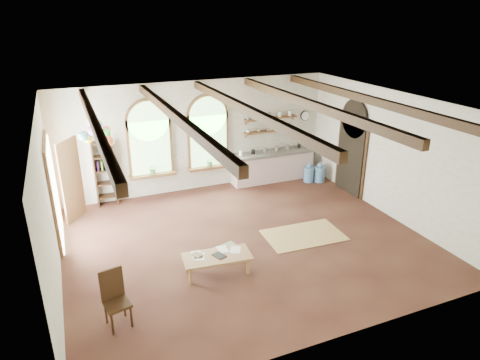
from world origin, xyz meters
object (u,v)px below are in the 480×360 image
kitchen_counter (272,166)px  side_chair (118,310)px  coffee_table (217,258)px  balloon_cluster (98,132)px

kitchen_counter → side_chair: 7.36m
kitchen_counter → coffee_table: (-3.34, -4.17, -0.13)m
kitchen_counter → balloon_cluster: 5.50m
balloon_cluster → kitchen_counter: bearing=10.0°
kitchen_counter → balloon_cluster: bearing=-170.0°
kitchen_counter → side_chair: size_ratio=2.64×
side_chair → balloon_cluster: 4.57m
coffee_table → side_chair: (-2.08, -0.81, -0.05)m
side_chair → balloon_cluster: balloon_cluster is taller
kitchen_counter → balloon_cluster: balloon_cluster is taller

